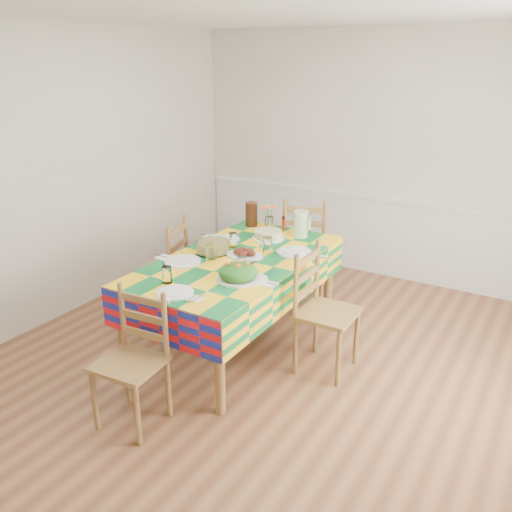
{
  "coord_description": "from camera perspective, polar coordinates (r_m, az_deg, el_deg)",
  "views": [
    {
      "loc": [
        1.89,
        -3.3,
        2.43
      ],
      "look_at": [
        -0.21,
        0.18,
        0.91
      ],
      "focal_mm": 38.0,
      "sensor_mm": 36.0,
      "label": 1
    }
  ],
  "objects": [
    {
      "name": "room",
      "position": [
        3.95,
        1.28,
        4.72
      ],
      "size": [
        4.58,
        5.08,
        2.78
      ],
      "color": "brown",
      "rests_on": "ground"
    },
    {
      "name": "wainscot",
      "position": [
        6.38,
        12.43,
        2.37
      ],
      "size": [
        4.41,
        0.06,
        0.92
      ],
      "color": "white",
      "rests_on": "room"
    },
    {
      "name": "dining_table",
      "position": [
        4.63,
        -2.06,
        -1.3
      ],
      "size": [
        1.1,
        2.04,
        0.79
      ],
      "color": "brown",
      "rests_on": "room"
    },
    {
      "name": "setting_near_head",
      "position": [
        4.03,
        -8.75,
        -3.13
      ],
      "size": [
        0.44,
        0.3,
        0.13
      ],
      "color": "white",
      "rests_on": "dining_table"
    },
    {
      "name": "setting_left_near",
      "position": [
        4.54,
        -6.74,
        -0.23
      ],
      "size": [
        0.56,
        0.33,
        0.15
      ],
      "rotation": [
        0.0,
        0.0,
        1.57
      ],
      "color": "white",
      "rests_on": "dining_table"
    },
    {
      "name": "setting_left_far",
      "position": [
        4.99,
        -3.04,
        1.78
      ],
      "size": [
        0.49,
        0.29,
        0.13
      ],
      "rotation": [
        0.0,
        0.0,
        1.57
      ],
      "color": "white",
      "rests_on": "dining_table"
    },
    {
      "name": "setting_right_near",
      "position": [
        4.21,
        -0.76,
        -1.87
      ],
      "size": [
        0.47,
        0.27,
        0.12
      ],
      "rotation": [
        0.0,
        0.0,
        -1.57
      ],
      "color": "white",
      "rests_on": "dining_table"
    },
    {
      "name": "setting_right_far",
      "position": [
        4.71,
        3.12,
        0.65
      ],
      "size": [
        0.58,
        0.33,
        0.15
      ],
      "rotation": [
        0.0,
        0.0,
        -1.57
      ],
      "color": "white",
      "rests_on": "dining_table"
    },
    {
      "name": "meat_platter",
      "position": [
        4.64,
        -1.21,
        0.27
      ],
      "size": [
        0.34,
        0.24,
        0.07
      ],
      "color": "white",
      "rests_on": "dining_table"
    },
    {
      "name": "salad_platter",
      "position": [
        4.15,
        -1.88,
        -1.8
      ],
      "size": [
        0.34,
        0.34,
        0.14
      ],
      "color": "white",
      "rests_on": "dining_table"
    },
    {
      "name": "pasta_bowl",
      "position": [
        4.73,
        -4.59,
        0.95
      ],
      "size": [
        0.29,
        0.29,
        0.1
      ],
      "color": "white",
      "rests_on": "dining_table"
    },
    {
      "name": "cake",
      "position": [
        5.07,
        1.31,
        2.23
      ],
      "size": [
        0.3,
        0.3,
        0.08
      ],
      "color": "white",
      "rests_on": "dining_table"
    },
    {
      "name": "serving_utensils",
      "position": [
        4.45,
        -0.94,
        -0.91
      ],
      "size": [
        0.15,
        0.34,
        0.01
      ],
      "color": "black",
      "rests_on": "dining_table"
    },
    {
      "name": "flower_vase",
      "position": [
        5.31,
        1.36,
        3.88
      ],
      "size": [
        0.16,
        0.14,
        0.26
      ],
      "color": "white",
      "rests_on": "dining_table"
    },
    {
      "name": "hot_sauce",
      "position": [
        5.32,
        2.9,
        3.48
      ],
      "size": [
        0.04,
        0.04,
        0.15
      ],
      "primitive_type": "cylinder",
      "color": "red",
      "rests_on": "dining_table"
    },
    {
      "name": "green_pitcher",
      "position": [
        5.13,
        4.73,
        3.38
      ],
      "size": [
        0.14,
        0.14,
        0.25
      ],
      "primitive_type": "cylinder",
      "color": "#ADD697",
      "rests_on": "dining_table"
    },
    {
      "name": "tea_pitcher",
      "position": [
        5.44,
        -0.49,
        4.43
      ],
      "size": [
        0.12,
        0.12,
        0.24
      ],
      "primitive_type": "cylinder",
      "color": "#33180B",
      "rests_on": "dining_table"
    },
    {
      "name": "name_card",
      "position": [
        3.86,
        -9.62,
        -4.6
      ],
      "size": [
        0.09,
        0.03,
        0.02
      ],
      "primitive_type": "cube",
      "color": "white",
      "rests_on": "dining_table"
    },
    {
      "name": "chair_near",
      "position": [
        3.84,
        -12.77,
        -10.66
      ],
      "size": [
        0.45,
        0.43,
        0.96
      ],
      "rotation": [
        0.0,
        0.0,
        0.08
      ],
      "color": "brown",
      "rests_on": "room"
    },
    {
      "name": "chair_far",
      "position": [
        5.73,
        5.13,
        1.06
      ],
      "size": [
        0.6,
        0.58,
        1.06
      ],
      "rotation": [
        0.0,
        0.0,
        3.51
      ],
      "color": "brown",
      "rests_on": "room"
    },
    {
      "name": "chair_left",
      "position": [
        5.17,
        -9.53,
        -1.62
      ],
      "size": [
        0.53,
        0.55,
        1.01
      ],
      "rotation": [
        0.0,
        0.0,
        -1.3
      ],
      "color": "brown",
      "rests_on": "room"
    },
    {
      "name": "chair_right",
      "position": [
        4.36,
        7.0,
        -5.81
      ],
      "size": [
        0.43,
        0.46,
        1.02
      ],
      "rotation": [
        0.0,
        0.0,
        1.58
      ],
      "color": "brown",
      "rests_on": "room"
    }
  ]
}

